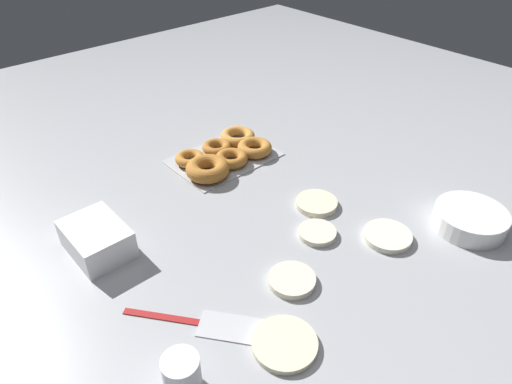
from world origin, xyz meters
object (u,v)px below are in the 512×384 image
(container_stack, at_px, (97,239))
(pancake_1, at_px, (285,344))
(batter_bowl, at_px, (470,219))
(pancake_0, at_px, (317,233))
(spatula, at_px, (215,325))
(paper_cup, at_px, (182,375))
(donut_tray, at_px, (224,155))
(pancake_4, at_px, (387,236))
(pancake_2, at_px, (292,280))
(pancake_3, at_px, (317,204))

(container_stack, bearing_deg, pancake_1, 106.54)
(pancake_1, relative_size, batter_bowl, 0.72)
(pancake_0, bearing_deg, spatula, 7.98)
(paper_cup, relative_size, spatula, 0.32)
(donut_tray, xyz_separation_m, container_stack, (0.44, 0.11, 0.01))
(pancake_4, xyz_separation_m, batter_bowl, (-0.18, 0.10, 0.02))
(pancake_2, relative_size, pancake_4, 0.89)
(pancake_2, height_order, container_stack, container_stack)
(pancake_1, bearing_deg, pancake_3, -145.72)
(pancake_3, bearing_deg, donut_tray, -83.16)
(pancake_3, relative_size, spatula, 0.43)
(pancake_4, height_order, paper_cup, paper_cup)
(container_stack, distance_m, spatula, 0.34)
(pancake_4, bearing_deg, paper_cup, -0.35)
(pancake_3, distance_m, pancake_4, 0.19)
(container_stack, bearing_deg, pancake_2, 125.54)
(pancake_4, bearing_deg, spatula, -8.79)
(paper_cup, bearing_deg, pancake_4, 179.65)
(pancake_0, xyz_separation_m, spatula, (0.33, 0.05, -0.00))
(pancake_0, relative_size, pancake_1, 0.74)
(pancake_2, relative_size, spatula, 0.41)
(donut_tray, bearing_deg, pancake_1, 61.21)
(pancake_4, bearing_deg, pancake_2, -10.83)
(donut_tray, bearing_deg, paper_cup, 46.23)
(donut_tray, distance_m, batter_bowl, 0.66)
(donut_tray, distance_m, paper_cup, 0.70)
(pancake_1, relative_size, paper_cup, 1.56)
(donut_tray, relative_size, spatula, 1.25)
(pancake_1, xyz_separation_m, pancake_2, (-0.12, -0.10, 0.00))
(pancake_4, height_order, batter_bowl, batter_bowl)
(pancake_3, bearing_deg, spatula, 16.25)
(pancake_4, distance_m, spatula, 0.44)
(paper_cup, bearing_deg, container_stack, -96.70)
(pancake_1, height_order, spatula, pancake_1)
(pancake_2, distance_m, pancake_4, 0.26)
(pancake_3, height_order, container_stack, container_stack)
(pancake_1, xyz_separation_m, spatula, (0.06, -0.12, -0.00))
(pancake_2, bearing_deg, container_stack, -54.46)
(pancake_3, distance_m, batter_bowl, 0.35)
(pancake_0, height_order, pancake_4, pancake_4)
(pancake_2, xyz_separation_m, container_stack, (0.25, -0.35, 0.03))
(pancake_2, distance_m, donut_tray, 0.50)
(pancake_0, xyz_separation_m, container_stack, (0.40, -0.28, 0.03))
(pancake_2, distance_m, batter_bowl, 0.46)
(pancake_0, relative_size, pancake_4, 0.80)
(pancake_0, height_order, batter_bowl, batter_bowl)
(pancake_0, height_order, pancake_2, pancake_2)
(pancake_2, bearing_deg, donut_tray, -112.42)
(spatula, bearing_deg, pancake_3, 68.61)
(pancake_3, height_order, batter_bowl, batter_bowl)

